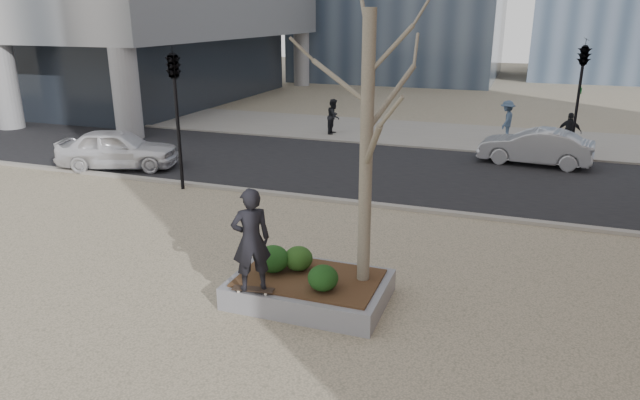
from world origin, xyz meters
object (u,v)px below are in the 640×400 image
(planter, at_px, (310,289))
(skateboarder, at_px, (251,240))
(skateboard, at_px, (253,290))
(police_car, at_px, (118,149))

(planter, height_order, skateboarder, skateboarder)
(planter, distance_m, skateboard, 1.21)
(planter, bearing_deg, skateboard, -131.83)
(skateboarder, height_order, police_car, skateboarder)
(planter, bearing_deg, skateboarder, -131.83)
(planter, xyz_separation_m, skateboard, (-0.79, -0.88, 0.26))
(skateboarder, relative_size, police_car, 0.46)
(planter, relative_size, skateboard, 3.85)
(planter, relative_size, skateboarder, 1.54)
(skateboard, relative_size, skateboarder, 0.40)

